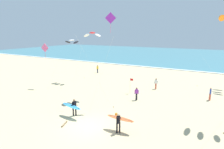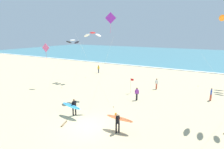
{
  "view_description": "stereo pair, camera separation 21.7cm",
  "coord_description": "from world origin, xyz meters",
  "px_view_note": "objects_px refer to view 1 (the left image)",
  "views": [
    {
      "loc": [
        9.03,
        -12.03,
        7.97
      ],
      "look_at": [
        -0.26,
        4.59,
        3.7
      ],
      "focal_mm": 29.84,
      "sensor_mm": 36.0,
      "label": 1
    },
    {
      "loc": [
        9.22,
        -11.92,
        7.97
      ],
      "look_at": [
        -0.26,
        4.59,
        3.7
      ],
      "focal_mm": 29.84,
      "sensor_mm": 36.0,
      "label": 2
    }
  ],
  "objects_px": {
    "kite_diamond_violet_high": "(109,22)",
    "bystander_blue_top": "(210,94)",
    "bystander_white_top": "(156,84)",
    "bystander_yellow_top": "(98,69)",
    "kite_arc_scarlet_distant": "(92,35)",
    "kite_arc_ivory_near": "(72,42)",
    "bystander_purple_top": "(137,94)",
    "surfer_lead": "(119,120)",
    "beach_ball": "(116,114)",
    "lifeguard_flag": "(130,84)",
    "kite_diamond_rose_low": "(45,49)",
    "driftwood_log": "(64,124)",
    "surfer_trailing": "(73,106)"
  },
  "relations": [
    {
      "from": "kite_diamond_violet_high",
      "to": "bystander_blue_top",
      "type": "bearing_deg",
      "value": 37.96
    },
    {
      "from": "bystander_white_top",
      "to": "bystander_yellow_top",
      "type": "height_order",
      "value": "same"
    },
    {
      "from": "kite_arc_scarlet_distant",
      "to": "kite_arc_ivory_near",
      "type": "bearing_deg",
      "value": 146.58
    },
    {
      "from": "kite_arc_ivory_near",
      "to": "bystander_blue_top",
      "type": "distance_m",
      "value": 21.12
    },
    {
      "from": "bystander_blue_top",
      "to": "bystander_purple_top",
      "type": "bearing_deg",
      "value": -151.05
    },
    {
      "from": "surfer_lead",
      "to": "kite_arc_scarlet_distant",
      "type": "relative_size",
      "value": 0.3
    },
    {
      "from": "kite_diamond_violet_high",
      "to": "bystander_white_top",
      "type": "relative_size",
      "value": 6.28
    },
    {
      "from": "kite_arc_scarlet_distant",
      "to": "bystander_purple_top",
      "type": "relative_size",
      "value": 5.09
    },
    {
      "from": "kite_arc_scarlet_distant",
      "to": "beach_ball",
      "type": "distance_m",
      "value": 9.6
    },
    {
      "from": "bystander_white_top",
      "to": "bystander_yellow_top",
      "type": "relative_size",
      "value": 1.0
    },
    {
      "from": "kite_arc_ivory_near",
      "to": "lifeguard_flag",
      "type": "distance_m",
      "value": 12.07
    },
    {
      "from": "bystander_yellow_top",
      "to": "beach_ball",
      "type": "distance_m",
      "value": 20.24
    },
    {
      "from": "kite_diamond_violet_high",
      "to": "surfer_lead",
      "type": "bearing_deg",
      "value": -51.61
    },
    {
      "from": "kite_diamond_rose_low",
      "to": "lifeguard_flag",
      "type": "height_order",
      "value": "kite_diamond_rose_low"
    },
    {
      "from": "bystander_blue_top",
      "to": "driftwood_log",
      "type": "distance_m",
      "value": 17.23
    },
    {
      "from": "kite_arc_scarlet_distant",
      "to": "bystander_blue_top",
      "type": "xyz_separation_m",
      "value": [
        12.76,
        6.14,
        -6.96
      ]
    },
    {
      "from": "lifeguard_flag",
      "to": "surfer_trailing",
      "type": "bearing_deg",
      "value": -101.81
    },
    {
      "from": "bystander_purple_top",
      "to": "surfer_trailing",
      "type": "bearing_deg",
      "value": -117.07
    },
    {
      "from": "bystander_blue_top",
      "to": "lifeguard_flag",
      "type": "relative_size",
      "value": 0.76
    },
    {
      "from": "surfer_lead",
      "to": "lifeguard_flag",
      "type": "xyz_separation_m",
      "value": [
        -3.29,
        9.75,
        0.21
      ]
    },
    {
      "from": "bystander_yellow_top",
      "to": "driftwood_log",
      "type": "distance_m",
      "value": 21.87
    },
    {
      "from": "bystander_blue_top",
      "to": "bystander_purple_top",
      "type": "xyz_separation_m",
      "value": [
        -7.76,
        -4.29,
        0.0
      ]
    },
    {
      "from": "surfer_trailing",
      "to": "kite_diamond_violet_high",
      "type": "height_order",
      "value": "kite_diamond_violet_high"
    },
    {
      "from": "surfer_lead",
      "to": "beach_ball",
      "type": "xyz_separation_m",
      "value": [
        -1.66,
        2.61,
        -0.91
      ]
    },
    {
      "from": "kite_arc_scarlet_distant",
      "to": "driftwood_log",
      "type": "distance_m",
      "value": 10.61
    },
    {
      "from": "surfer_trailing",
      "to": "kite_arc_ivory_near",
      "type": "relative_size",
      "value": 0.34
    },
    {
      "from": "kite_arc_ivory_near",
      "to": "kite_diamond_violet_high",
      "type": "bearing_deg",
      "value": -31.0
    },
    {
      "from": "surfer_lead",
      "to": "lifeguard_flag",
      "type": "distance_m",
      "value": 10.29
    },
    {
      "from": "lifeguard_flag",
      "to": "driftwood_log",
      "type": "height_order",
      "value": "lifeguard_flag"
    },
    {
      "from": "surfer_lead",
      "to": "bystander_blue_top",
      "type": "xyz_separation_m",
      "value": [
        6.21,
        11.92,
        -0.24
      ]
    },
    {
      "from": "lifeguard_flag",
      "to": "kite_arc_ivory_near",
      "type": "bearing_deg",
      "value": 174.72
    },
    {
      "from": "kite_arc_scarlet_distant",
      "to": "lifeguard_flag",
      "type": "distance_m",
      "value": 8.29
    },
    {
      "from": "surfer_lead",
      "to": "kite_arc_scarlet_distant",
      "type": "distance_m",
      "value": 11.02
    },
    {
      "from": "kite_arc_ivory_near",
      "to": "driftwood_log",
      "type": "relative_size",
      "value": 6.56
    },
    {
      "from": "kite_diamond_violet_high",
      "to": "kite_arc_scarlet_distant",
      "type": "height_order",
      "value": "kite_diamond_violet_high"
    },
    {
      "from": "bystander_purple_top",
      "to": "lifeguard_flag",
      "type": "bearing_deg",
      "value": 129.34
    },
    {
      "from": "kite_diamond_rose_low",
      "to": "lifeguard_flag",
      "type": "xyz_separation_m",
      "value": [
        12.05,
        3.34,
        -4.43
      ]
    },
    {
      "from": "surfer_lead",
      "to": "kite_diamond_rose_low",
      "type": "bearing_deg",
      "value": 157.32
    },
    {
      "from": "beach_ball",
      "to": "surfer_trailing",
      "type": "bearing_deg",
      "value": -148.3
    },
    {
      "from": "kite_diamond_violet_high",
      "to": "beach_ball",
      "type": "xyz_separation_m",
      "value": [
        1.8,
        -1.76,
        -8.87
      ]
    },
    {
      "from": "bystander_blue_top",
      "to": "kite_diamond_violet_high",
      "type": "bearing_deg",
      "value": -142.04
    },
    {
      "from": "bystander_yellow_top",
      "to": "beach_ball",
      "type": "xyz_separation_m",
      "value": [
        12.67,
        -15.77,
        -0.67
      ]
    },
    {
      "from": "surfer_trailing",
      "to": "bystander_blue_top",
      "type": "relative_size",
      "value": 1.5
    },
    {
      "from": "bystander_yellow_top",
      "to": "beach_ball",
      "type": "bearing_deg",
      "value": -51.23
    },
    {
      "from": "kite_arc_scarlet_distant",
      "to": "bystander_yellow_top",
      "type": "height_order",
      "value": "kite_arc_scarlet_distant"
    },
    {
      "from": "surfer_trailing",
      "to": "kite_diamond_rose_low",
      "type": "xyz_separation_m",
      "value": [
        -10.1,
        6.01,
        4.65
      ]
    },
    {
      "from": "bystander_blue_top",
      "to": "driftwood_log",
      "type": "xyz_separation_m",
      "value": [
        -11.03,
        -13.22,
        -0.75
      ]
    },
    {
      "from": "kite_arc_ivory_near",
      "to": "bystander_white_top",
      "type": "distance_m",
      "value": 14.68
    },
    {
      "from": "kite_diamond_rose_low",
      "to": "bystander_purple_top",
      "type": "bearing_deg",
      "value": 5.04
    },
    {
      "from": "surfer_lead",
      "to": "bystander_white_top",
      "type": "relative_size",
      "value": 1.51
    }
  ]
}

